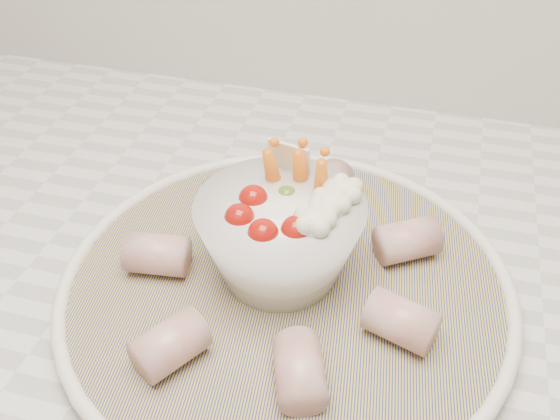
# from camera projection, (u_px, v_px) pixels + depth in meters

# --- Properties ---
(serving_platter) EXTENTS (0.43, 0.43, 0.02)m
(serving_platter) POSITION_uv_depth(u_px,v_px,m) (286.00, 286.00, 0.54)
(serving_platter) COLOR navy
(serving_platter) RESTS_ON kitchen_counter
(veggie_bowl) EXTENTS (0.14, 0.14, 0.11)m
(veggie_bowl) POSITION_uv_depth(u_px,v_px,m) (282.00, 236.00, 0.52)
(veggie_bowl) COLOR white
(veggie_bowl) RESTS_ON serving_platter
(cured_meat_rolls) EXTENTS (0.27, 0.28, 0.04)m
(cured_meat_rolls) POSITION_uv_depth(u_px,v_px,m) (286.00, 266.00, 0.52)
(cured_meat_rolls) COLOR #AB4F4E
(cured_meat_rolls) RESTS_ON serving_platter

